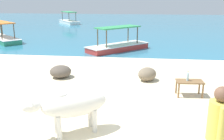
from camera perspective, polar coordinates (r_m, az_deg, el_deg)
name	(u,v)px	position (r m, az deg, el deg)	size (l,w,h in m)	color
sand_beach	(103,131)	(5.77, -2.07, -13.28)	(18.00, 14.00, 0.04)	beige
water_surface	(136,26)	(27.14, 5.35, 9.76)	(60.00, 36.00, 0.03)	teal
cow	(72,104)	(5.43, -8.74, -7.54)	(1.68, 1.21, 0.99)	silver
low_bench_table	(190,83)	(7.80, 16.79, -2.85)	(0.79, 0.49, 0.46)	brown
bottle	(188,77)	(7.74, 16.38, -1.44)	(0.07, 0.07, 0.30)	#A3C6D1
person_standing	(218,131)	(4.06, 22.34, -12.41)	(0.32, 0.51, 1.62)	#428956
shore_rock_large	(61,71)	(9.41, -11.31, -0.33)	(0.76, 0.74, 0.44)	brown
shore_rock_medium	(147,74)	(8.96, 7.78, -0.91)	(0.68, 0.58, 0.46)	#756651
boat_red	(118,45)	(14.15, 1.32, 5.48)	(3.39, 3.43, 1.29)	#C63833
boat_white	(69,21)	(29.28, -9.47, 10.63)	(3.10, 3.65, 1.29)	white
boat_green	(2,38)	(18.31, -23.05, 6.60)	(3.52, 3.30, 1.29)	#338E66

